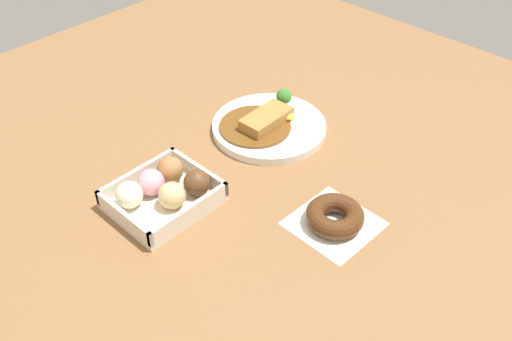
{
  "coord_description": "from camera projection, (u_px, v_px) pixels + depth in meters",
  "views": [
    {
      "loc": [
        0.62,
        0.63,
        0.73
      ],
      "look_at": [
        0.01,
        0.06,
        0.03
      ],
      "focal_mm": 39.76,
      "sensor_mm": 36.0,
      "label": 1
    }
  ],
  "objects": [
    {
      "name": "chocolate_ring_donut",
      "position": [
        336.0,
        215.0,
        1.01
      ],
      "size": [
        0.15,
        0.15,
        0.04
      ],
      "color": "white",
      "rests_on": "ground_plane"
    },
    {
      "name": "ground_plane",
      "position": [
        241.0,
        166.0,
        1.15
      ],
      "size": [
        1.6,
        1.6,
        0.0
      ],
      "primitive_type": "plane",
      "color": "brown"
    },
    {
      "name": "donut_box",
      "position": [
        164.0,
        191.0,
        1.05
      ],
      "size": [
        0.18,
        0.16,
        0.06
      ],
      "color": "beige",
      "rests_on": "ground_plane"
    },
    {
      "name": "curry_plate",
      "position": [
        268.0,
        125.0,
        1.24
      ],
      "size": [
        0.25,
        0.25,
        0.07
      ],
      "color": "white",
      "rests_on": "ground_plane"
    }
  ]
}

